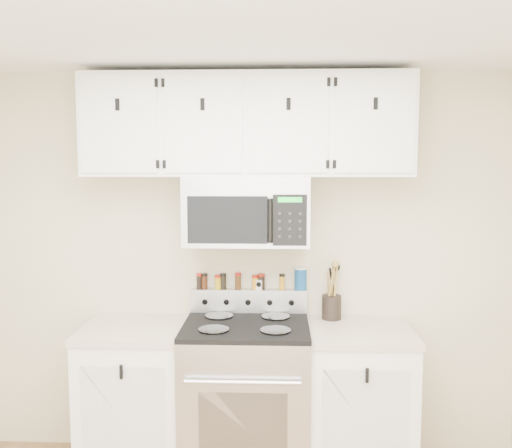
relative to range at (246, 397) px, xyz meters
The scene contains 17 objects.
back_wall 0.83m from the range, 90.00° to the left, with size 3.50×0.01×2.50m, color #BEB48F.
range is the anchor object (origin of this frame).
base_cabinet_left 0.69m from the range, behind, with size 0.64×0.62×0.92m.
base_cabinet_right 0.69m from the range, ahead, with size 0.64×0.62×0.92m.
microwave 1.15m from the range, 89.77° to the left, with size 0.76×0.44×0.42m.
upper_cabinets 1.67m from the range, 90.00° to the left, with size 2.00×0.35×0.62m.
utensil_crock 0.79m from the range, 23.31° to the left, with size 0.12×0.12×0.36m.
kitchen_timer 0.71m from the range, 76.27° to the left, with size 0.06×0.05×0.06m, color silver.
salt_canister 0.82m from the range, 39.70° to the left, with size 0.08×0.08×0.15m.
spice_jar_0 0.79m from the range, 138.82° to the left, with size 0.04×0.04×0.10m.
spice_jar_1 0.78m from the range, 135.64° to the left, with size 0.04×0.04×0.10m.
spice_jar_2 0.74m from the range, 125.12° to the left, with size 0.04×0.04×0.09m.
spice_jar_3 0.74m from the range, 120.56° to the left, with size 0.04×0.04×0.10m.
spice_jar_4 0.73m from the range, 103.52° to the left, with size 0.04×0.04×0.11m.
spice_jar_5 0.72m from the range, 81.27° to the left, with size 0.04×0.04×0.09m.
spice_jar_6 0.73m from the range, 73.14° to the left, with size 0.04×0.04×0.10m.
spice_jar_7 0.76m from the range, 52.18° to the left, with size 0.04×0.04×0.10m.
Camera 1 is at (0.19, -1.94, 1.92)m, focal length 40.00 mm.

